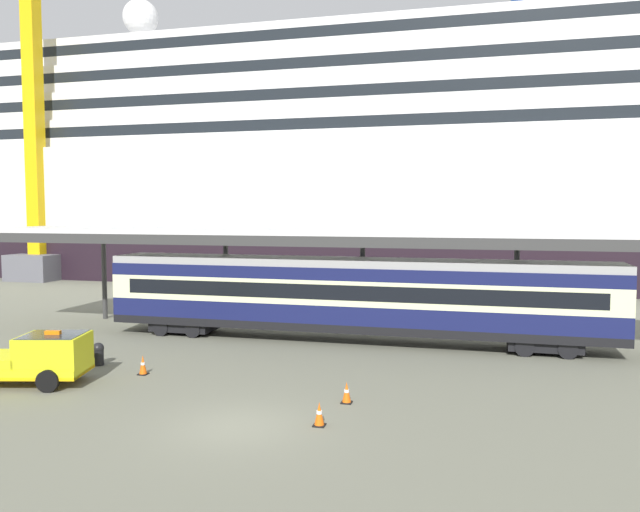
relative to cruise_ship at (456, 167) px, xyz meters
name	(u,v)px	position (x,y,z in m)	size (l,w,h in m)	color
ground_plane	(236,426)	(-4.44, -46.18, -10.73)	(400.00, 400.00, 0.00)	#686959
cruise_ship	(456,167)	(0.00, 0.00, 0.00)	(122.99, 27.69, 33.37)	black
platform_canopy	(354,235)	(-3.52, -33.12, -5.46)	(39.09, 5.14, 5.52)	silver
train_carriage	(352,295)	(-3.52, -33.54, -8.42)	(24.80, 2.81, 4.11)	black
service_truck	(29,358)	(-13.64, -43.91, -9.74)	(5.54, 3.23, 2.02)	yellow
traffic_cone_near	(143,365)	(-10.26, -41.64, -10.35)	(0.36, 0.36, 0.77)	black
traffic_cone_mid	(347,393)	(-1.72, -43.14, -10.37)	(0.36, 0.36, 0.73)	black
traffic_cone_far	(319,414)	(-2.04, -45.51, -10.37)	(0.36, 0.36, 0.73)	black
dockside_crane	(38,84)	(-36.80, -14.12, 7.19)	(12.53, 4.40, 59.48)	#595960
quay_bollard	(98,353)	(-12.84, -40.79, -10.21)	(0.48, 0.48, 0.96)	black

